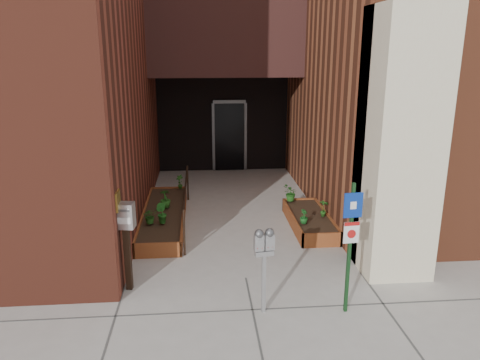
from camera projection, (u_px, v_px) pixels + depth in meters
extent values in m
plane|color=#9E9991|center=(246.00, 278.00, 7.89)|extent=(80.00, 80.00, 0.00)
cube|color=brown|center=(424.00, 3.00, 13.87)|extent=(8.00, 13.70, 10.00)
cube|color=beige|center=(399.00, 145.00, 7.69)|extent=(1.10, 1.20, 4.40)
cube|color=#321816|center=(224.00, 37.00, 12.54)|extent=(4.20, 2.00, 2.00)
cube|color=black|center=(223.00, 122.00, 14.57)|extent=(4.00, 0.30, 3.00)
cube|color=black|center=(230.00, 137.00, 14.54)|extent=(0.90, 0.06, 2.10)
cube|color=#B79338|center=(118.00, 201.00, 7.12)|extent=(0.04, 0.30, 0.30)
cube|color=brown|center=(157.00, 250.00, 8.60)|extent=(0.90, 0.04, 0.30)
cube|color=brown|center=(169.00, 193.00, 12.02)|extent=(0.90, 0.04, 0.30)
cube|color=brown|center=(144.00, 217.00, 10.27)|extent=(0.04, 3.60, 0.30)
cube|color=brown|center=(184.00, 216.00, 10.35)|extent=(0.04, 3.60, 0.30)
cube|color=black|center=(164.00, 218.00, 10.32)|extent=(0.82, 3.52, 0.26)
cube|color=brown|center=(322.00, 240.00, 9.06)|extent=(0.80, 0.04, 0.30)
cube|color=brown|center=(299.00, 204.00, 11.13)|extent=(0.80, 0.04, 0.30)
cube|color=brown|center=(292.00, 221.00, 10.06)|extent=(0.04, 2.20, 0.30)
cube|color=brown|center=(327.00, 220.00, 10.12)|extent=(0.04, 2.20, 0.30)
cube|color=black|center=(309.00, 221.00, 10.10)|extent=(0.72, 2.12, 0.26)
cylinder|color=black|center=(184.00, 233.00, 8.64)|extent=(0.04, 0.04, 0.90)
cylinder|color=black|center=(188.00, 183.00, 11.80)|extent=(0.04, 0.04, 0.90)
cylinder|color=black|center=(186.00, 185.00, 10.10)|extent=(0.04, 3.30, 0.04)
cube|color=#9A999C|center=(264.00, 284.00, 6.77)|extent=(0.06, 0.06, 0.91)
cube|color=#9A999C|center=(264.00, 253.00, 6.64)|extent=(0.28, 0.15, 0.07)
cube|color=#9A999C|center=(259.00, 243.00, 6.58)|extent=(0.15, 0.11, 0.24)
sphere|color=#59595B|center=(259.00, 234.00, 6.54)|extent=(0.13, 0.13, 0.13)
cube|color=white|center=(260.00, 243.00, 6.53)|extent=(0.08, 0.02, 0.05)
cube|color=#B21414|center=(260.00, 248.00, 6.55)|extent=(0.08, 0.02, 0.03)
cube|color=#9A999C|center=(269.00, 242.00, 6.61)|extent=(0.15, 0.11, 0.24)
sphere|color=#59595B|center=(270.00, 233.00, 6.57)|extent=(0.13, 0.13, 0.13)
cube|color=white|center=(270.00, 242.00, 6.56)|extent=(0.08, 0.02, 0.05)
cube|color=#B21414|center=(270.00, 247.00, 6.58)|extent=(0.08, 0.02, 0.03)
cube|color=#143919|center=(349.00, 249.00, 6.64)|extent=(0.05, 0.05, 1.98)
cube|color=navy|center=(353.00, 205.00, 6.43)|extent=(0.27, 0.04, 0.36)
cube|color=white|center=(353.00, 205.00, 6.43)|extent=(0.09, 0.02, 0.11)
cube|color=white|center=(351.00, 233.00, 6.54)|extent=(0.23, 0.04, 0.31)
cube|color=#B21414|center=(352.00, 224.00, 6.50)|extent=(0.22, 0.03, 0.05)
cylinder|color=#B21414|center=(352.00, 234.00, 6.53)|extent=(0.13, 0.02, 0.13)
cube|color=black|center=(128.00, 258.00, 7.40)|extent=(0.11, 0.11, 1.06)
cube|color=#B7B7B9|center=(125.00, 215.00, 7.21)|extent=(0.31, 0.25, 0.41)
cube|color=#59595B|center=(122.00, 211.00, 7.07)|extent=(0.21, 0.04, 0.04)
cube|color=white|center=(123.00, 221.00, 7.11)|extent=(0.23, 0.04, 0.10)
imported|color=#235819|center=(150.00, 216.00, 9.48)|extent=(0.35, 0.35, 0.32)
imported|color=#1E5E1B|center=(161.00, 213.00, 9.49)|extent=(0.32, 0.32, 0.41)
imported|color=#25611B|center=(165.00, 198.00, 10.42)|extent=(0.27, 0.27, 0.41)
imported|color=#255C1A|center=(180.00, 182.00, 11.78)|extent=(0.27, 0.27, 0.37)
imported|color=#18541C|center=(304.00, 217.00, 9.47)|extent=(0.23, 0.23, 0.29)
imported|color=#26611B|center=(324.00, 208.00, 9.85)|extent=(0.27, 0.27, 0.37)
imported|color=#235F1B|center=(291.00, 193.00, 10.84)|extent=(0.48, 0.48, 0.38)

